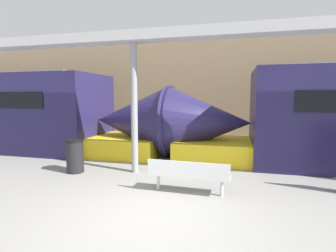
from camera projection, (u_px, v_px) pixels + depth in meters
name	position (u px, v px, depth m)	size (l,w,h in m)	color
ground_plane	(149.00, 221.00, 4.69)	(60.00, 60.00, 0.00)	gray
station_wall	(205.00, 91.00, 12.87)	(56.00, 0.20, 5.00)	#9E8460
bench_near	(188.00, 174.00, 5.95)	(1.89, 0.51, 0.78)	silver
trash_bin	(75.00, 156.00, 7.67)	(0.51, 0.51, 0.97)	black
support_column_near	(134.00, 109.00, 7.54)	(0.19, 0.19, 3.74)	gray
canopy_beam	(133.00, 37.00, 7.32)	(28.00, 0.60, 0.28)	#B7B7BC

